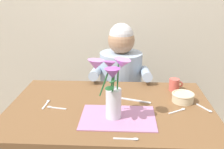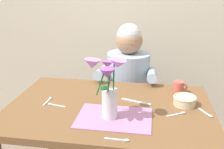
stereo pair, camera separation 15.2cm
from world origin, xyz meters
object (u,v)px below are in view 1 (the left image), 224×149
Objects in this scene: flower_vase at (111,85)px; dinner_knife at (136,100)px; ceramic_bowl at (183,97)px; seated_person at (121,92)px; ceramic_mug at (174,85)px.

dinner_knife is (0.14, 0.22, -0.19)m from flower_vase.
ceramic_bowl reaches higher than dinner_knife.
seated_person is 8.35× the size of ceramic_bowl.
dinner_knife is (0.10, -0.54, 0.18)m from seated_person.
seated_person is 0.84m from flower_vase.
ceramic_mug is (0.40, 0.40, -0.15)m from flower_vase.
dinner_knife is 2.04× the size of ceramic_mug.
ceramic_bowl is at bearing 28.05° from flower_vase.
ceramic_mug is at bearing -45.46° from seated_person.
seated_person reaches higher than dinner_knife.
seated_person is at bearing 135.90° from ceramic_mug.
dinner_knife is at bearing -80.73° from seated_person.
ceramic_bowl is at bearing -55.33° from seated_person.
seated_person reaches higher than ceramic_mug.
flower_vase reaches higher than ceramic_bowl.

